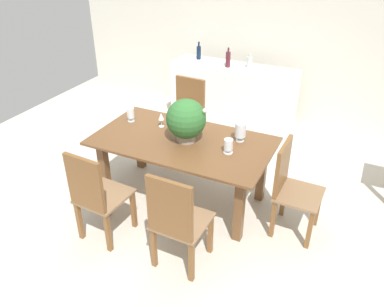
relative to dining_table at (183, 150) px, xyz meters
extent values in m
plane|color=beige|center=(0.00, 0.06, -0.64)|extent=(7.04, 7.04, 0.00)
cube|color=beige|center=(0.00, 2.66, 0.66)|extent=(6.40, 0.10, 2.60)
cube|color=brown|center=(0.00, 0.00, 0.11)|extent=(1.91, 1.05, 0.03)
cube|color=brown|center=(-0.80, -0.37, -0.27)|extent=(0.09, 0.09, 0.74)
cube|color=brown|center=(0.80, -0.37, -0.27)|extent=(0.09, 0.09, 0.74)
cube|color=brown|center=(-0.80, 0.37, -0.27)|extent=(0.09, 0.09, 0.74)
cube|color=brown|center=(0.80, 0.37, -0.27)|extent=(0.09, 0.09, 0.74)
cube|color=brown|center=(-0.63, 0.69, -0.42)|extent=(0.05, 0.05, 0.45)
cube|color=brown|center=(-0.25, 0.67, -0.42)|extent=(0.05, 0.05, 0.45)
cube|color=brown|center=(-0.61, 1.05, -0.42)|extent=(0.05, 0.05, 0.45)
cube|color=brown|center=(-0.23, 1.03, -0.42)|extent=(0.05, 0.05, 0.45)
cube|color=olive|center=(-0.43, 0.86, -0.18)|extent=(0.47, 0.46, 0.03)
cube|color=brown|center=(-0.42, 1.06, 0.13)|extent=(0.42, 0.06, 0.59)
cube|color=brown|center=(1.47, -0.20, -0.42)|extent=(0.04, 0.04, 0.45)
cube|color=brown|center=(1.47, 0.19, -0.42)|extent=(0.04, 0.04, 0.45)
cube|color=brown|center=(1.10, -0.19, -0.42)|extent=(0.04, 0.04, 0.45)
cube|color=brown|center=(1.11, 0.20, -0.42)|extent=(0.04, 0.04, 0.45)
cube|color=olive|center=(1.29, 0.00, -0.18)|extent=(0.45, 0.47, 0.03)
cube|color=brown|center=(1.09, 0.00, 0.09)|extent=(0.05, 0.42, 0.51)
cube|color=brown|center=(0.63, -0.67, -0.42)|extent=(0.04, 0.04, 0.45)
cube|color=brown|center=(0.24, -0.66, -0.42)|extent=(0.04, 0.04, 0.45)
cube|color=brown|center=(0.62, -1.06, -0.42)|extent=(0.04, 0.04, 0.45)
cube|color=brown|center=(0.23, -1.05, -0.42)|extent=(0.04, 0.04, 0.45)
cube|color=olive|center=(0.43, -0.86, -0.18)|extent=(0.47, 0.48, 0.03)
cube|color=brown|center=(0.43, -1.07, 0.11)|extent=(0.42, 0.05, 0.56)
cube|color=brown|center=(-0.24, -0.67, -0.42)|extent=(0.05, 0.05, 0.45)
cube|color=brown|center=(-0.60, -0.65, -0.42)|extent=(0.05, 0.05, 0.45)
cube|color=brown|center=(-0.26, -1.07, -0.42)|extent=(0.05, 0.05, 0.45)
cube|color=brown|center=(-0.62, -1.05, -0.42)|extent=(0.05, 0.05, 0.45)
cube|color=olive|center=(-0.43, -0.86, -0.18)|extent=(0.47, 0.50, 0.03)
cube|color=brown|center=(-0.44, -1.08, 0.10)|extent=(0.40, 0.06, 0.54)
cylinder|color=gray|center=(0.04, 0.01, 0.17)|extent=(0.21, 0.21, 0.10)
sphere|color=#2D662D|center=(0.04, 0.01, 0.38)|extent=(0.42, 0.42, 0.42)
sphere|color=silver|center=(-0.09, 0.00, 0.37)|extent=(0.04, 0.04, 0.04)
sphere|color=silver|center=(-0.10, 0.08, 0.41)|extent=(0.05, 0.05, 0.05)
sphere|color=silver|center=(0.17, 0.03, 0.47)|extent=(0.05, 0.05, 0.05)
sphere|color=silver|center=(0.24, 0.04, 0.50)|extent=(0.05, 0.05, 0.05)
sphere|color=silver|center=(0.05, -0.13, 0.47)|extent=(0.05, 0.05, 0.05)
cylinder|color=silver|center=(0.54, -0.04, 0.13)|extent=(0.10, 0.10, 0.01)
cylinder|color=silver|center=(0.54, -0.04, 0.15)|extent=(0.03, 0.03, 0.03)
cylinder|color=silver|center=(0.54, -0.04, 0.23)|extent=(0.09, 0.09, 0.11)
cylinder|color=silver|center=(0.56, 0.25, 0.13)|extent=(0.09, 0.09, 0.01)
cylinder|color=silver|center=(0.56, 0.25, 0.16)|extent=(0.03, 0.03, 0.04)
cylinder|color=silver|center=(0.56, 0.25, 0.26)|extent=(0.12, 0.12, 0.15)
cylinder|color=silver|center=(-0.76, 0.16, 0.13)|extent=(0.09, 0.09, 0.01)
cylinder|color=silver|center=(-0.76, 0.16, 0.16)|extent=(0.02, 0.02, 0.03)
cylinder|color=silver|center=(-0.76, 0.16, 0.23)|extent=(0.09, 0.09, 0.12)
cylinder|color=silver|center=(-0.36, 0.19, 0.13)|extent=(0.06, 0.06, 0.00)
cylinder|color=silver|center=(-0.36, 0.19, 0.17)|extent=(0.01, 0.01, 0.08)
cone|color=silver|center=(-0.36, 0.19, 0.25)|extent=(0.07, 0.07, 0.08)
cube|color=white|center=(-0.19, 2.07, -0.16)|extent=(1.89, 0.51, 0.95)
cylinder|color=#0F1E38|center=(-0.81, 2.16, 0.41)|extent=(0.07, 0.07, 0.20)
cylinder|color=#0F1E38|center=(-0.81, 2.16, 0.54)|extent=(0.03, 0.03, 0.07)
cylinder|color=#B2BFB7|center=(0.03, 2.09, 0.39)|extent=(0.08, 0.08, 0.16)
cylinder|color=#B2BFB7|center=(0.03, 2.09, 0.49)|extent=(0.03, 0.03, 0.05)
cylinder|color=#511E28|center=(-0.27, 1.99, 0.42)|extent=(0.07, 0.07, 0.22)
cylinder|color=#511E28|center=(-0.27, 1.99, 0.56)|extent=(0.03, 0.03, 0.06)
camera|label=1|loc=(1.69, -3.28, 2.14)|focal=36.69mm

